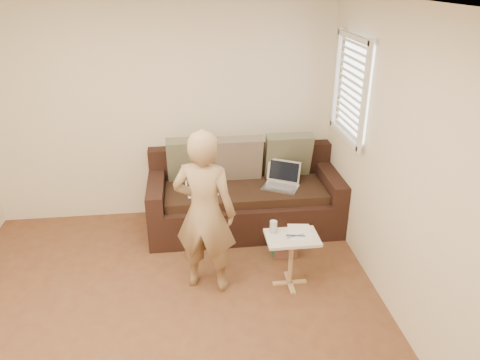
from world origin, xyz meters
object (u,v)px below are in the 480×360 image
Objects in this scene: side_table at (291,260)px; drinking_glass at (273,227)px; laptop_silver at (280,188)px; sofa at (245,194)px; striped_box at (284,246)px; laptop_white at (202,192)px; person at (205,213)px.

drinking_glass is (-0.16, 0.09, 0.33)m from side_table.
drinking_glass is at bearing -76.91° from laptop_silver.
sofa is 8.00× the size of striped_box.
laptop_white is (-0.90, -0.01, 0.00)m from laptop_silver.
sofa is at bearing -162.85° from laptop_silver.
drinking_glass is (0.63, -0.98, 0.08)m from laptop_white.
striped_box is at bearing -61.33° from sofa.
person is at bearing -179.37° from drinking_glass.
laptop_white reaches higher than striped_box.
drinking_glass reaches higher than side_table.
person is 5.81× the size of striped_box.
side_table reaches higher than striped_box.
side_table is (-0.11, -1.08, -0.25)m from laptop_silver.
striped_box is at bearing 64.09° from drinking_glass.
person is at bearing -104.00° from laptop_silver.
person is 2.96× the size of side_table.
drinking_glass reaches higher than laptop_white.
laptop_white is 2.85× the size of drinking_glass.
striped_box is (0.34, -0.63, -0.34)m from sofa.
sofa is at bearing 97.04° from drinking_glass.
sofa is at bearing 118.67° from striped_box.
person is 0.67m from drinking_glass.
side_table is 4.50× the size of drinking_glass.
side_table is at bearing -166.67° from person.
laptop_silver reaches higher than striped_box.
drinking_glass is (0.13, -1.07, 0.18)m from sofa.
person is (-0.91, -0.99, 0.28)m from laptop_silver.
side_table is (0.80, -0.08, -0.53)m from person.
person reaches higher than striped_box.
sofa is 4.07× the size of side_table.
drinking_glass is (0.64, 0.01, -0.20)m from person.
sofa is 6.43× the size of laptop_white.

